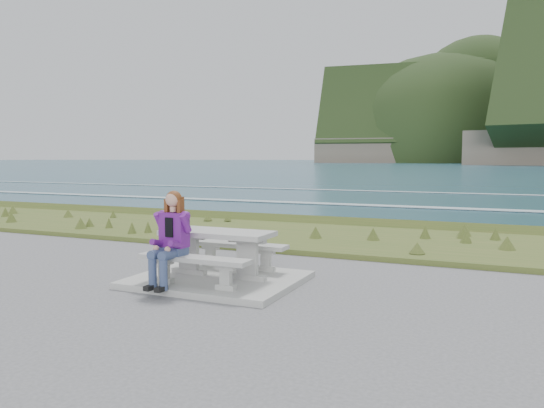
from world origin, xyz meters
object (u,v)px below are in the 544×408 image
Objects in this scene: bench_seaward at (238,248)px; seated_woman at (168,251)px; bench_landward at (194,263)px; picnic_table at (217,241)px.

bench_seaward is 1.27× the size of seated_woman.
seated_woman is (-0.36, -0.14, 0.17)m from bench_landward.
picnic_table is 1.27× the size of seated_woman.
picnic_table is at bearing 68.41° from seated_woman.
seated_woman reaches higher than picnic_table.
seated_woman is at bearing -103.15° from bench_seaward.
bench_seaward is 1.59m from seated_woman.
picnic_table is at bearing 90.00° from bench_landward.
seated_woman reaches higher than bench_landward.
bench_landward is 1.00× the size of bench_seaward.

